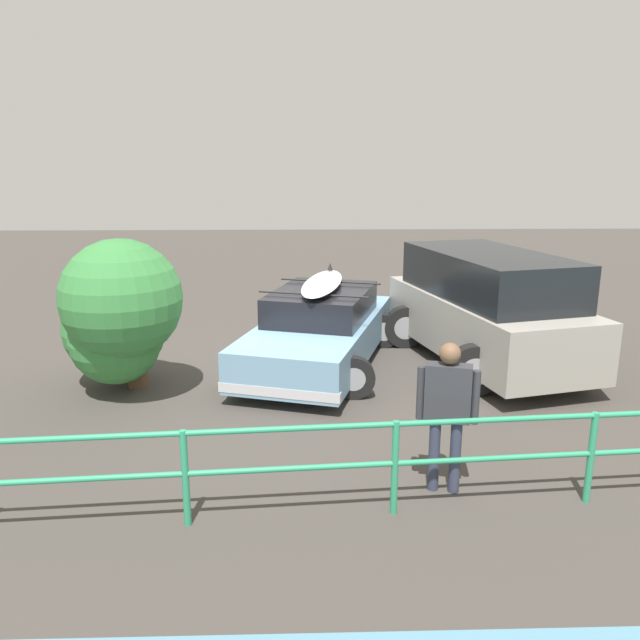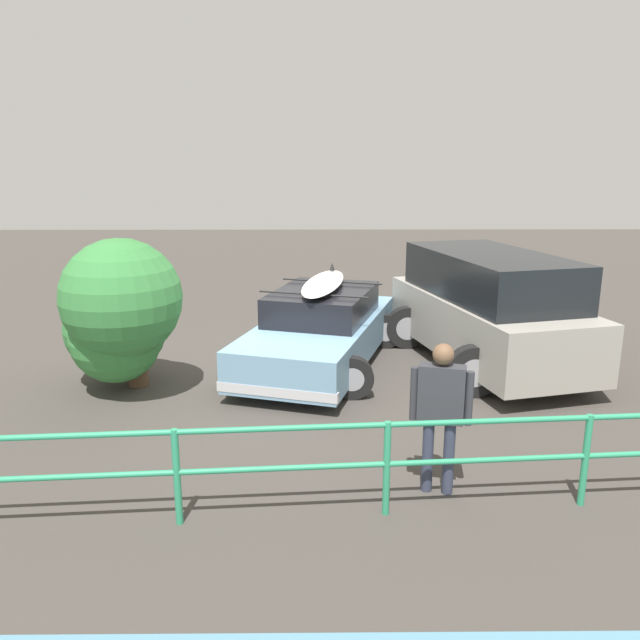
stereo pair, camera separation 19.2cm
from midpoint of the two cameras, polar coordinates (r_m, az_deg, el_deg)
ground_plane at (r=10.39m, az=-2.08°, el=-4.77°), size 44.00×44.00×0.02m
sedan_car at (r=10.55m, az=0.56°, el=-0.88°), size 3.11×4.67×1.56m
suv_car at (r=10.86m, az=15.55°, el=1.02°), size 3.16×4.64×1.93m
person_bystander at (r=6.54m, az=11.82°, el=-7.61°), size 0.61×0.30×1.63m
railing_fence at (r=6.19m, az=7.06°, el=-11.92°), size 8.08×0.68×0.98m
bush_near_left at (r=9.69m, az=-17.42°, el=0.13°), size 1.95×2.20×2.35m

